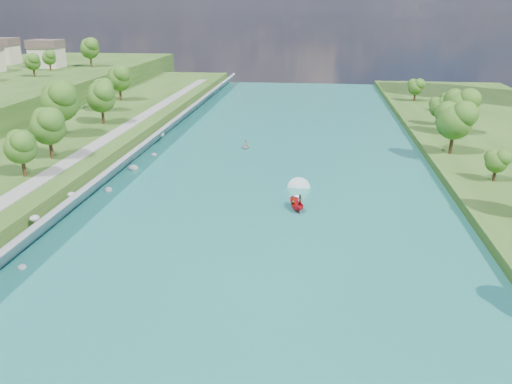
# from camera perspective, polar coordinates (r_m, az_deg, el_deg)

# --- Properties ---
(ground) EXTENTS (260.00, 260.00, 0.00)m
(ground) POSITION_cam_1_polar(r_m,az_deg,el_deg) (57.39, -0.64, -7.60)
(ground) COLOR #2D5119
(ground) RESTS_ON ground
(river_water) EXTENTS (55.00, 240.00, 0.10)m
(river_water) POSITION_cam_1_polar(r_m,az_deg,el_deg) (75.49, 1.36, -0.48)
(river_water) COLOR #1B6863
(river_water) RESTS_ON ground
(ridge_west) EXTENTS (60.00, 120.00, 9.00)m
(ridge_west) POSITION_cam_1_polar(r_m,az_deg,el_deg) (171.95, -24.86, 11.05)
(ridge_west) COLOR #2D5119
(ridge_west) RESTS_ON ground
(riprap_bank) EXTENTS (4.76, 236.00, 4.21)m
(riprap_bank) POSITION_cam_1_polar(r_m,az_deg,el_deg) (81.04, -17.17, 1.38)
(riprap_bank) COLOR slate
(riprap_bank) RESTS_ON ground
(riverside_path) EXTENTS (3.00, 200.00, 0.10)m
(riverside_path) POSITION_cam_1_polar(r_m,az_deg,el_deg) (83.80, -21.34, 2.75)
(riverside_path) COLOR gray
(riverside_path) RESTS_ON berm_west
(ridge_houses) EXTENTS (29.50, 29.50, 8.40)m
(ridge_houses) POSITION_cam_1_polar(r_m,az_deg,el_deg) (178.51, -26.20, 14.01)
(ridge_houses) COLOR beige
(ridge_houses) RESTS_ON ridge_west
(trees_east) EXTENTS (15.68, 140.66, 11.60)m
(trees_east) POSITION_cam_1_polar(r_m,az_deg,el_deg) (83.33, 27.05, 4.02)
(trees_east) COLOR #1C4B14
(trees_east) RESTS_ON berm_east
(trees_ridge) EXTENTS (17.46, 40.63, 10.49)m
(trees_ridge) POSITION_cam_1_polar(r_m,az_deg,el_deg) (162.93, -21.65, 14.27)
(trees_ridge) COLOR #1C4B14
(trees_ridge) RESTS_ON ridge_west
(motorboat) EXTENTS (3.60, 18.92, 2.09)m
(motorboat) POSITION_cam_1_polar(r_m,az_deg,el_deg) (71.97, 4.70, -1.00)
(motorboat) COLOR red
(motorboat) RESTS_ON river_water
(raft) EXTENTS (2.43, 3.19, 1.55)m
(raft) POSITION_cam_1_polar(r_m,az_deg,el_deg) (101.40, -1.21, 5.25)
(raft) COLOR #93959B
(raft) RESTS_ON river_water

